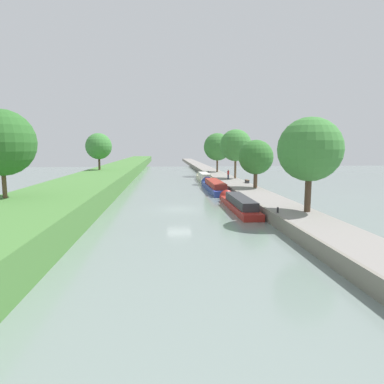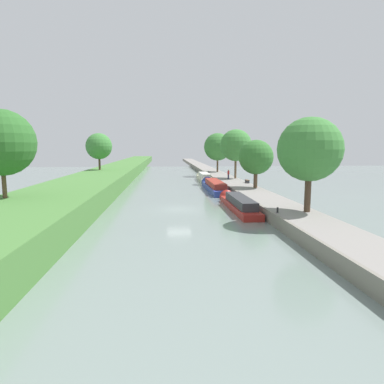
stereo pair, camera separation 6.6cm
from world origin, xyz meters
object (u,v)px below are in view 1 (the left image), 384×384
Objects in this scene: mooring_bollard_near at (278,210)px; park_bench at (247,181)px; person_walking at (228,174)px; mooring_bollard_far at (209,172)px; narrowboat_red at (238,203)px; narrowboat_cream at (204,177)px; narrowboat_blue at (214,186)px.

mooring_bollard_near is 23.87m from park_bench.
person_walking is 14.27m from mooring_bollard_far.
mooring_bollard_far is at bearing 90.00° from mooring_bollard_near.
narrowboat_cream is at bearing 90.06° from narrowboat_red.
park_bench is (5.00, -14.84, 0.74)m from narrowboat_cream.
narrowboat_blue is at bearing -95.41° from mooring_bollard_far.
narrowboat_blue is at bearing -117.71° from person_walking.
narrowboat_cream is 38.53m from mooring_bollard_near.
park_bench is at bearing -80.92° from mooring_bollard_far.
person_walking is at bearing -83.87° from mooring_bollard_far.
narrowboat_cream reaches higher than mooring_bollard_far.
mooring_bollard_far is (1.73, 5.59, 0.62)m from narrowboat_cream.
narrowboat_blue is 23.34m from mooring_bollard_near.
person_walking is 3.69× the size of mooring_bollard_near.
narrowboat_cream reaches higher than park_bench.
narrowboat_cream is at bearing -107.21° from mooring_bollard_far.
narrowboat_red is at bearing -92.66° from mooring_bollard_far.
narrowboat_red is at bearing -98.20° from person_walking.
narrowboat_red is 22.62m from person_walking.
mooring_bollard_far is 20.70m from park_bench.
narrowboat_red is 7.87× the size of person_walking.
mooring_bollard_near is (1.97, -23.25, 0.61)m from narrowboat_blue.
mooring_bollard_far is at bearing 96.13° from person_walking.
narrowboat_blue reaches higher than park_bench.
person_walking is (3.49, 6.66, 1.26)m from narrowboat_blue.
person_walking is (3.22, 22.35, 1.31)m from narrowboat_red.
mooring_bollard_near is at bearing -87.42° from narrowboat_cream.
narrowboat_cream is at bearing 110.77° from person_walking.
person_walking is 6.52m from park_bench.
narrowboat_red is 8.71× the size of park_bench.
narrowboat_blue is 34.44× the size of mooring_bollard_far.
person_walking reaches higher than narrowboat_blue.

